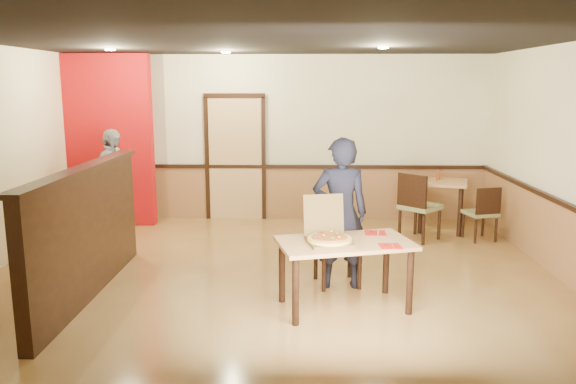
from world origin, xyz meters
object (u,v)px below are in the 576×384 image
diner_chair (336,236)px  pizza_box (328,237)px  side_table (442,192)px  side_chair_right (483,211)px  condiment (438,175)px  diner (340,213)px  main_table (345,251)px  side_chair_left (417,204)px  passerby (113,183)px

diner_chair → pizza_box: 0.87m
side_table → pizza_box: size_ratio=1.59×
side_chair_right → condiment: 0.96m
diner_chair → pizza_box: bearing=-110.0°
diner → condiment: size_ratio=11.18×
main_table → side_table: (1.78, 3.23, 0.01)m
side_table → diner: bearing=-124.5°
main_table → side_chair_left: side_chair_left is taller
passerby → condiment: size_ratio=10.59×
side_chair_left → pizza_box: 3.05m
side_table → passerby: size_ratio=0.57×
side_table → diner: size_ratio=0.54×
side_chair_left → passerby: size_ratio=0.62×
main_table → diner: 0.68m
diner_chair → side_chair_left: size_ratio=1.00×
pizza_box → side_chair_right: bearing=35.6°
main_table → side_table: bearing=46.6°
main_table → side_chair_right: 3.45m
diner → condiment: diner is taller
diner_chair → side_chair_right: diner_chair is taller
main_table → pizza_box: pizza_box is taller
side_table → condiment: condiment is taller
diner → passerby: bearing=-36.9°
side_chair_left → side_chair_right: (0.97, -0.01, -0.10)m
condiment → pizza_box: bearing=-119.5°
diner_chair → side_chair_right: bearing=27.5°
main_table → pizza_box: 0.24m
main_table → diner_chair: bearing=78.7°
passerby → side_table: bearing=-69.0°
side_chair_left → main_table: bearing=108.9°
diner_chair → side_table: bearing=42.0°
passerby → pizza_box: bearing=-115.6°
diner → pizza_box: (-0.16, -0.68, -0.09)m
main_table → side_table: size_ratio=1.61×
diner → diner_chair: bearing=-80.7°
diner_chair → passerby: bearing=137.0°
condiment → main_table: bearing=-117.6°
main_table → diner: size_ratio=0.87×
side_chair_right → side_table: 0.79m
main_table → side_table: side_table is taller
main_table → passerby: 4.40m
side_chair_left → condiment: (0.45, 0.68, 0.32)m
side_chair_right → side_chair_left: bearing=-15.9°
side_table → condiment: bearing=125.2°
pizza_box → diner: bearing=64.3°
main_table → pizza_box: bearing=-179.0°
diner_chair → side_chair_left: 2.26m
diner_chair → pizza_box: size_ratio=1.75×
main_table → pizza_box: size_ratio=2.56×
condiment → side_chair_left: bearing=-123.7°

